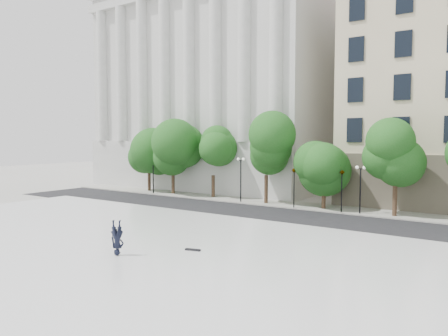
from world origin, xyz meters
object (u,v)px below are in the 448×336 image
Objects in this scene: traffic_light_east at (342,171)px; person_lying at (117,250)px; traffic_light_west at (294,167)px; skateboard at (193,250)px.

traffic_light_east is 21.48m from person_lying.
person_lying is (-4.25, -20.85, -2.95)m from traffic_light_east.
traffic_light_west is 18.44m from skateboard.
traffic_light_west is at bearing 58.74° from person_lying.
person_lying is 2.14× the size of skateboard.
person_lying is at bearing -89.59° from traffic_light_west.
person_lying is 3.88m from skateboard.
traffic_light_west reaches higher than traffic_light_east.
traffic_light_east is (4.40, -0.00, -0.11)m from traffic_light_west.
traffic_light_east is at bearing 46.81° from person_lying.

